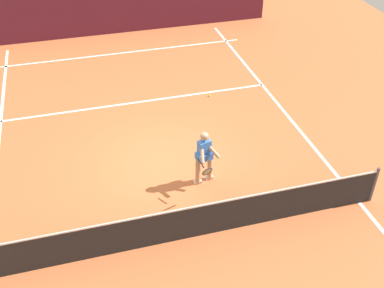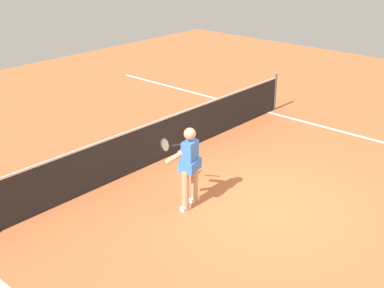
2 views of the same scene
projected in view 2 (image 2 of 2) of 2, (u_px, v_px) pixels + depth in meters
name	position (u px, v px, depth m)	size (l,w,h in m)	color
ground_plane	(267.00, 207.00, 9.50)	(25.68, 25.68, 0.00)	#C66638
sideline_right_marking	(368.00, 138.00, 12.56)	(0.10, 17.75, 0.01)	white
court_net	(155.00, 142.00, 11.11)	(9.57, 0.08, 1.04)	#4C4C51
tennis_player	(189.00, 164.00, 9.23)	(0.68, 1.06, 1.55)	tan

